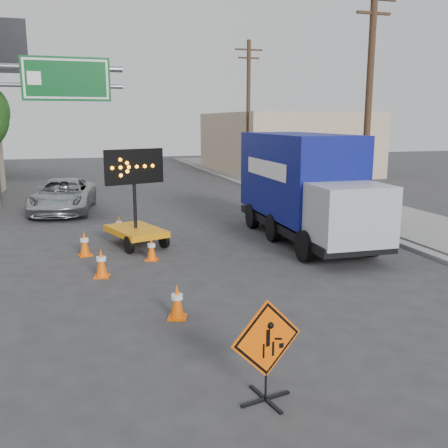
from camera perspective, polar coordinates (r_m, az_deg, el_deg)
name	(u,v)px	position (r m, az deg, el deg)	size (l,w,h in m)	color
ground	(266,362)	(8.77, 4.78, -15.40)	(100.00, 100.00, 0.00)	#2D2D30
curb_right	(292,202)	(24.75, 7.80, 2.46)	(0.40, 60.00, 0.12)	gray
sidewalk_right	(334,200)	(25.77, 12.48, 2.69)	(4.00, 60.00, 0.15)	gray
building_right_far	(282,142)	(40.54, 6.70, 9.24)	(10.00, 14.00, 4.60)	#C8B190
highway_gantry	(37,97)	(25.28, -20.56, 13.43)	(6.18, 0.38, 6.90)	slate
utility_pole_near	(369,102)	(20.41, 16.19, 13.21)	(1.80, 0.26, 9.00)	#462F1E
utility_pole_far	(248,110)	(33.10, 2.79, 12.89)	(1.80, 0.26, 9.00)	#462F1E
construction_sign	(266,348)	(7.34, 4.87, -13.95)	(1.15, 0.82, 1.54)	black
arrow_board	(136,225)	(16.35, -10.07, -0.10)	(1.96, 2.51, 3.13)	orange
pickup_truck	(63,196)	(23.22, -17.91, 3.08)	(2.44, 5.30, 1.47)	#B3B7BB
box_truck	(304,193)	(17.03, 9.09, 3.54)	(2.54, 7.54, 3.56)	black
cone_a	(177,301)	(10.37, -5.38, -8.79)	(0.47, 0.47, 0.73)	#F95B05
cone_b	(101,263)	(13.35, -13.84, -4.31)	(0.46, 0.46, 0.77)	#F95B05
cone_c	(152,248)	(14.68, -8.28, -2.79)	(0.46, 0.46, 0.70)	#F95B05
cone_d	(85,243)	(15.55, -15.65, -2.15)	(0.46, 0.46, 0.77)	#F95B05
cone_e	(119,225)	(18.35, -11.91, -0.09)	(0.33, 0.33, 0.64)	#F95B05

